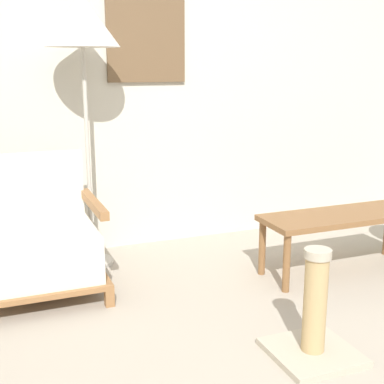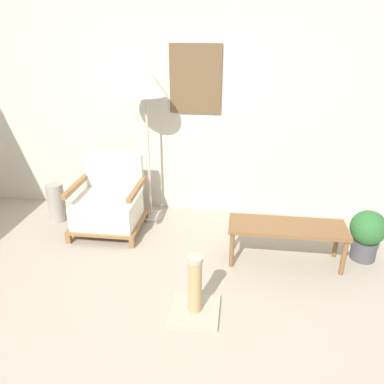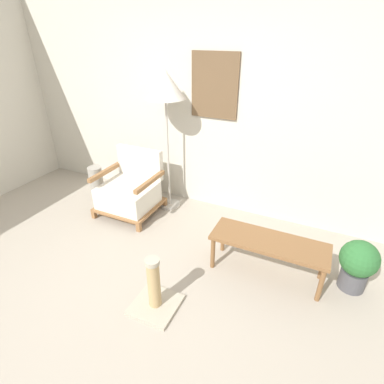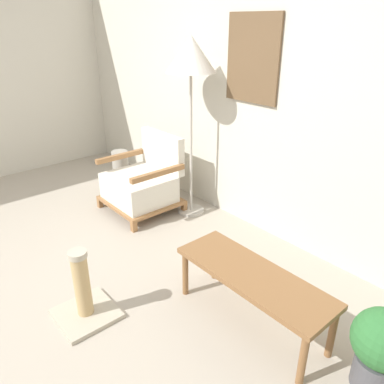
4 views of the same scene
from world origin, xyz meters
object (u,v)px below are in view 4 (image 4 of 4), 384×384
at_px(armchair, 143,183).
at_px(vase, 121,169).
at_px(floor_lamp, 191,60).
at_px(potted_plant, 381,347).
at_px(coffee_table, 253,280).
at_px(scratching_post, 84,296).

relative_size(armchair, vase, 1.77).
bearing_deg(floor_lamp, potted_plant, -14.59).
relative_size(coffee_table, vase, 2.41).
height_order(armchair, vase, armchair).
bearing_deg(vase, armchair, -10.89).
xyz_separation_m(floor_lamp, potted_plant, (2.23, -0.58, -1.24)).
bearing_deg(floor_lamp, coffee_table, -26.43).
relative_size(armchair, floor_lamp, 0.45).
xyz_separation_m(armchair, coffee_table, (1.85, -0.39, 0.04)).
bearing_deg(vase, potted_plant, -6.42).
relative_size(floor_lamp, coffee_table, 1.61).
relative_size(armchair, potted_plant, 1.57).
bearing_deg(coffee_table, vase, 168.37).
relative_size(vase, scratching_post, 0.86).
distance_m(floor_lamp, vase, 1.68).
bearing_deg(vase, scratching_post, -37.06).
xyz_separation_m(floor_lamp, vase, (-1.05, -0.21, -1.30)).
bearing_deg(scratching_post, coffee_table, 46.89).
bearing_deg(vase, coffee_table, -11.63).
xyz_separation_m(armchair, scratching_post, (1.09, -1.20, -0.13)).
height_order(armchair, potted_plant, armchair).
bearing_deg(scratching_post, potted_plant, 32.24).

